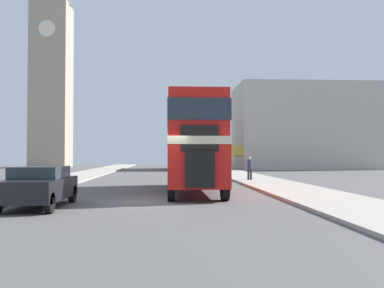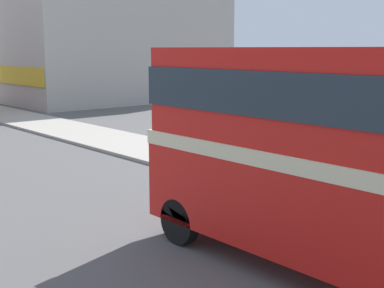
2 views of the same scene
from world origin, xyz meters
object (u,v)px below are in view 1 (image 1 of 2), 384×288
bus_distant (178,148)px  church_tower (52,39)px  car_parked_near (39,186)px  pedestrian_walking (250,167)px  double_decker_bus (192,139)px

bus_distant → church_tower: 25.63m
bus_distant → car_parked_near: bus_distant is taller
car_parked_near → church_tower: church_tower is taller
bus_distant → pedestrian_walking: 24.78m
pedestrian_walking → church_tower: 43.87m
double_decker_bus → pedestrian_walking: (4.30, 7.72, -1.57)m
bus_distant → church_tower: bearing=152.6°
pedestrian_walking → double_decker_bus: bearing=-119.2°
church_tower → double_decker_bus: bearing=-66.7°
bus_distant → pedestrian_walking: bearing=-80.1°
church_tower → car_parked_near: bearing=-75.4°
bus_distant → pedestrian_walking: bus_distant is taller
double_decker_bus → pedestrian_walking: 8.97m
double_decker_bus → bus_distant: bearing=89.9°
pedestrian_walking → church_tower: size_ratio=0.04×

